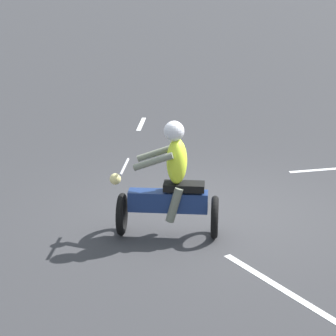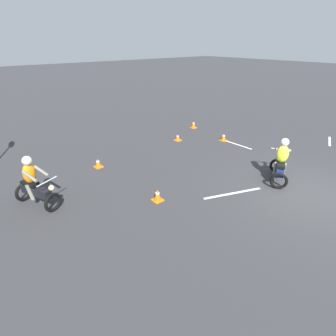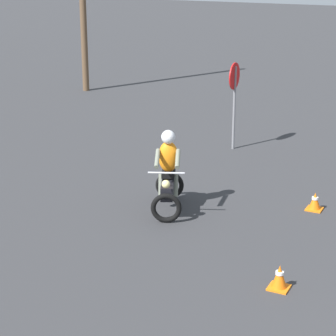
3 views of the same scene
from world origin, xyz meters
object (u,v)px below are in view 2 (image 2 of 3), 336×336
Objects in this scene: motorcycle_rider_background at (34,185)px; traffic_cone_far_center at (157,195)px; motorcycle_rider_foreground at (280,163)px; traffic_cone_far_right at (224,137)px; traffic_cone_mid_left at (98,163)px; traffic_cone_near_right at (178,138)px; traffic_cone_near_left at (194,125)px.

traffic_cone_far_center is (-2.19, -3.02, -0.53)m from motorcycle_rider_background.
motorcycle_rider_foreground is at bearing 127.98° from motorcycle_rider_background.
motorcycle_rider_background reaches higher than traffic_cone_far_right.
traffic_cone_mid_left is (5.26, 4.54, -0.55)m from motorcycle_rider_foreground.
motorcycle_rider_background is 5.01× the size of traffic_cone_near_right.
traffic_cone_near_right is (5.55, -0.04, -0.57)m from motorcycle_rider_foreground.
motorcycle_rider_background is at bearing 102.39° from traffic_cone_near_right.
traffic_cone_far_right reaches higher than traffic_cone_mid_left.
traffic_cone_near_right is at bearing 49.58° from traffic_cone_far_right.
motorcycle_rider_background is at bearing 90.45° from traffic_cone_far_right.
traffic_cone_far_center is (1.76, 4.20, -0.53)m from motorcycle_rider_foreground.
motorcycle_rider_foreground reaches higher than traffic_cone_mid_left.
motorcycle_rider_background is 9.78m from traffic_cone_near_left.
traffic_cone_mid_left is (-0.29, 4.58, 0.02)m from traffic_cone_near_right.
traffic_cone_near_left is 1.12× the size of traffic_cone_mid_left.
traffic_cone_far_center is (-2.26, 6.03, 0.01)m from traffic_cone_far_right.
traffic_cone_near_left is at bearing -64.66° from traffic_cone_near_right.
traffic_cone_mid_left is at bearing 100.97° from traffic_cone_near_left.
traffic_cone_near_left is 1.25× the size of traffic_cone_near_right.
traffic_cone_mid_left is 3.52m from traffic_cone_far_center.
motorcycle_rider_background reaches higher than traffic_cone_near_right.
motorcycle_rider_foreground and motorcycle_rider_background have the same top height.
motorcycle_rider_background is at bearing 54.05° from traffic_cone_far_center.
traffic_cone_mid_left reaches higher than traffic_cone_near_right.
motorcycle_rider_background is 4.52× the size of traffic_cone_mid_left.
traffic_cone_near_left is at bearing -79.03° from traffic_cone_mid_left.
traffic_cone_mid_left is at bearing 93.59° from traffic_cone_near_right.
motorcycle_rider_foreground is 4.59m from traffic_cone_far_center.
traffic_cone_far_right is at bearing 124.42° from motorcycle_rider_foreground.
motorcycle_rider_foreground reaches higher than traffic_cone_near_right.
traffic_cone_near_left reaches higher than traffic_cone_mid_left.
traffic_cone_far_center is (-4.81, 6.39, -0.01)m from traffic_cone_near_left.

